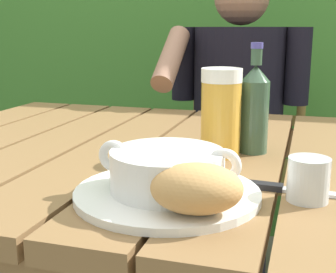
{
  "coord_description": "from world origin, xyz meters",
  "views": [
    {
      "loc": [
        0.25,
        -0.92,
        1.02
      ],
      "look_at": [
        0.03,
        -0.18,
        0.84
      ],
      "focal_mm": 49.96,
      "sensor_mm": 36.0,
      "label": 1
    }
  ],
  "objects_px": {
    "person_eating": "(235,113)",
    "bread_roll": "(197,188)",
    "chair_near_diner": "(242,162)",
    "table_knife": "(281,188)",
    "soup_bowl": "(167,169)",
    "beer_glass": "(221,112)",
    "water_glass_small": "(308,179)",
    "serving_plate": "(167,194)",
    "beer_bottle": "(254,107)"
  },
  "relations": [
    {
      "from": "water_glass_small",
      "to": "table_knife",
      "type": "distance_m",
      "value": 0.06
    },
    {
      "from": "soup_bowl",
      "to": "beer_glass",
      "type": "xyz_separation_m",
      "value": [
        0.03,
        0.26,
        0.04
      ]
    },
    {
      "from": "bread_roll",
      "to": "beer_glass",
      "type": "distance_m",
      "value": 0.34
    },
    {
      "from": "chair_near_diner",
      "to": "soup_bowl",
      "type": "bearing_deg",
      "value": -87.82
    },
    {
      "from": "chair_near_diner",
      "to": "water_glass_small",
      "type": "xyz_separation_m",
      "value": [
        0.25,
        -1.14,
        0.31
      ]
    },
    {
      "from": "water_glass_small",
      "to": "serving_plate",
      "type": "bearing_deg",
      "value": -166.91
    },
    {
      "from": "chair_near_diner",
      "to": "water_glass_small",
      "type": "distance_m",
      "value": 1.21
    },
    {
      "from": "chair_near_diner",
      "to": "soup_bowl",
      "type": "height_order",
      "value": "chair_near_diner"
    },
    {
      "from": "table_knife",
      "to": "chair_near_diner",
      "type": "bearing_deg",
      "value": 100.63
    },
    {
      "from": "beer_bottle",
      "to": "water_glass_small",
      "type": "relative_size",
      "value": 3.39
    },
    {
      "from": "chair_near_diner",
      "to": "beer_bottle",
      "type": "relative_size",
      "value": 4.51
    },
    {
      "from": "serving_plate",
      "to": "water_glass_small",
      "type": "bearing_deg",
      "value": 13.09
    },
    {
      "from": "chair_near_diner",
      "to": "beer_glass",
      "type": "distance_m",
      "value": 1.0
    },
    {
      "from": "person_eating",
      "to": "table_knife",
      "type": "bearing_deg",
      "value": -76.98
    },
    {
      "from": "chair_near_diner",
      "to": "bread_roll",
      "type": "height_order",
      "value": "chair_near_diner"
    },
    {
      "from": "chair_near_diner",
      "to": "beer_glass",
      "type": "xyz_separation_m",
      "value": [
        0.08,
        -0.93,
        0.37
      ]
    },
    {
      "from": "chair_near_diner",
      "to": "beer_glass",
      "type": "relative_size",
      "value": 5.76
    },
    {
      "from": "person_eating",
      "to": "serving_plate",
      "type": "height_order",
      "value": "person_eating"
    },
    {
      "from": "chair_near_diner",
      "to": "serving_plate",
      "type": "bearing_deg",
      "value": -87.82
    },
    {
      "from": "chair_near_diner",
      "to": "table_knife",
      "type": "xyz_separation_m",
      "value": [
        0.21,
        -1.11,
        0.28
      ]
    },
    {
      "from": "soup_bowl",
      "to": "beer_glass",
      "type": "relative_size",
      "value": 1.27
    },
    {
      "from": "soup_bowl",
      "to": "bread_roll",
      "type": "xyz_separation_m",
      "value": [
        0.06,
        -0.07,
        0.0
      ]
    },
    {
      "from": "beer_bottle",
      "to": "table_knife",
      "type": "xyz_separation_m",
      "value": [
        0.07,
        -0.22,
        -0.09
      ]
    },
    {
      "from": "serving_plate",
      "to": "person_eating",
      "type": "bearing_deg",
      "value": 92.78
    },
    {
      "from": "beer_glass",
      "to": "bread_roll",
      "type": "bearing_deg",
      "value": -84.75
    },
    {
      "from": "person_eating",
      "to": "beer_bottle",
      "type": "relative_size",
      "value": 5.54
    },
    {
      "from": "beer_bottle",
      "to": "beer_glass",
      "type": "bearing_deg",
      "value": -143.36
    },
    {
      "from": "beer_glass",
      "to": "table_knife",
      "type": "relative_size",
      "value": 1.18
    },
    {
      "from": "serving_plate",
      "to": "beer_glass",
      "type": "height_order",
      "value": "beer_glass"
    },
    {
      "from": "person_eating",
      "to": "bread_roll",
      "type": "relative_size",
      "value": 8.82
    },
    {
      "from": "beer_glass",
      "to": "table_knife",
      "type": "height_order",
      "value": "beer_glass"
    },
    {
      "from": "serving_plate",
      "to": "table_knife",
      "type": "xyz_separation_m",
      "value": [
        0.16,
        0.08,
        -0.0
      ]
    },
    {
      "from": "person_eating",
      "to": "soup_bowl",
      "type": "distance_m",
      "value": 1.0
    },
    {
      "from": "soup_bowl",
      "to": "table_knife",
      "type": "distance_m",
      "value": 0.19
    },
    {
      "from": "soup_bowl",
      "to": "water_glass_small",
      "type": "height_order",
      "value": "soup_bowl"
    },
    {
      "from": "serving_plate",
      "to": "beer_bottle",
      "type": "distance_m",
      "value": 0.33
    },
    {
      "from": "bread_roll",
      "to": "serving_plate",
      "type": "bearing_deg",
      "value": 130.6
    },
    {
      "from": "soup_bowl",
      "to": "table_knife",
      "type": "bearing_deg",
      "value": 25.75
    },
    {
      "from": "serving_plate",
      "to": "table_knife",
      "type": "distance_m",
      "value": 0.18
    },
    {
      "from": "bread_roll",
      "to": "table_knife",
      "type": "xyz_separation_m",
      "value": [
        0.1,
        0.15,
        -0.04
      ]
    },
    {
      "from": "bread_roll",
      "to": "soup_bowl",
      "type": "bearing_deg",
      "value": 130.6
    },
    {
      "from": "serving_plate",
      "to": "beer_glass",
      "type": "relative_size",
      "value": 1.62
    },
    {
      "from": "chair_near_diner",
      "to": "serving_plate",
      "type": "distance_m",
      "value": 1.22
    },
    {
      "from": "serving_plate",
      "to": "water_glass_small",
      "type": "xyz_separation_m",
      "value": [
        0.2,
        0.05,
        0.03
      ]
    },
    {
      "from": "serving_plate",
      "to": "water_glass_small",
      "type": "relative_size",
      "value": 4.29
    },
    {
      "from": "bread_roll",
      "to": "beer_glass",
      "type": "bearing_deg",
      "value": 95.25
    },
    {
      "from": "chair_near_diner",
      "to": "serving_plate",
      "type": "height_order",
      "value": "chair_near_diner"
    },
    {
      "from": "person_eating",
      "to": "beer_glass",
      "type": "height_order",
      "value": "person_eating"
    },
    {
      "from": "chair_near_diner",
      "to": "serving_plate",
      "type": "xyz_separation_m",
      "value": [
        0.05,
        -1.19,
        0.29
      ]
    },
    {
      "from": "serving_plate",
      "to": "bread_roll",
      "type": "xyz_separation_m",
      "value": [
        0.06,
        -0.07,
        0.04
      ]
    }
  ]
}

